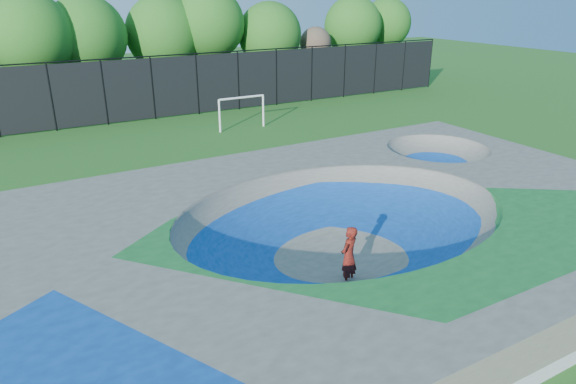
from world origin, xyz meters
TOP-DOWN VIEW (x-y plane):
  - ground at (0.00, 0.00)m, footprint 120.00×120.00m
  - skate_deck at (0.00, 0.00)m, footprint 22.00×14.00m
  - skater at (-1.03, -1.69)m, footprint 0.78×0.67m
  - skateboard at (-1.03, -1.69)m, footprint 0.80×0.54m
  - soccer_goal at (3.84, 15.84)m, footprint 3.00×0.12m
  - fence at (0.00, 21.00)m, footprint 48.09×0.09m
  - treeline at (-1.32, 26.04)m, footprint 52.10×7.29m

SIDE VIEW (x-z plane):
  - ground at x=0.00m, z-range 0.00..0.00m
  - skateboard at x=-1.03m, z-range 0.00..0.05m
  - skate_deck at x=0.00m, z-range 0.00..1.50m
  - skater at x=-1.03m, z-range 0.00..1.81m
  - soccer_goal at x=3.84m, z-range 0.38..2.36m
  - fence at x=0.00m, z-range 0.08..4.12m
  - treeline at x=-1.32m, z-range 0.86..9.25m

